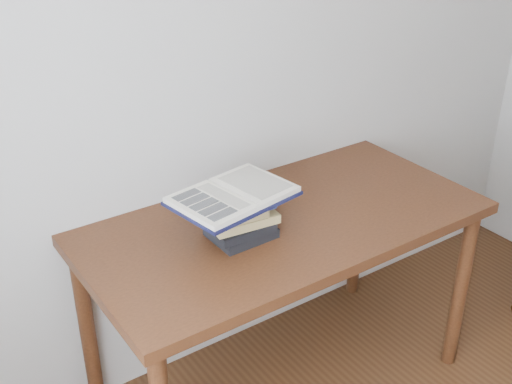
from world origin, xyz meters
TOP-DOWN VIEW (x-y plane):
  - desk at (-0.03, 1.38)m, footprint 1.51×0.76m
  - book_stack at (-0.24, 1.36)m, footprint 0.25×0.18m
  - open_book at (-0.26, 1.37)m, footprint 0.44×0.34m

SIDE VIEW (x-z plane):
  - desk at x=-0.03m, z-range 0.31..1.12m
  - book_stack at x=-0.24m, z-range 0.81..0.96m
  - open_book at x=-0.26m, z-range 0.96..0.99m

